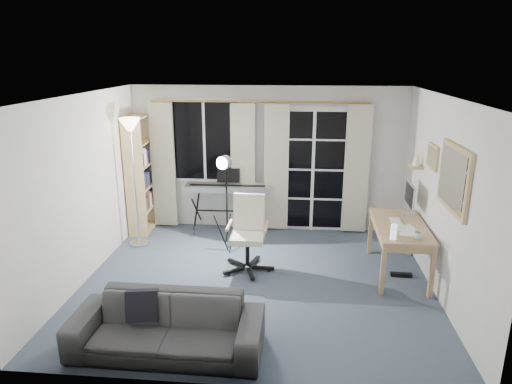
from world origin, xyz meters
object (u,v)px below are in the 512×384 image
torchiere_lamp (131,144)px  sofa (166,318)px  desk (400,231)px  bookshelf (140,176)px  monitor (410,196)px  keyboard_piano (228,189)px  studio_light (225,174)px  office_chair (248,226)px  mug (418,235)px

torchiere_lamp → sofa: 3.11m
torchiere_lamp → desk: torchiere_lamp is taller
torchiere_lamp → desk: size_ratio=1.49×
torchiere_lamp → bookshelf: bearing=102.9°
monitor → sofa: 3.77m
keyboard_piano → desk: keyboard_piano is taller
bookshelf → keyboard_piano: 1.50m
bookshelf → studio_light: size_ratio=1.30×
keyboard_piano → monitor: 2.84m
desk → sofa: size_ratio=0.70×
sofa → studio_light: bearing=86.0°
bookshelf → torchiere_lamp: bearing=-79.8°
torchiere_lamp → desk: bearing=-9.3°
torchiere_lamp → studio_light: (1.40, -0.10, -0.39)m
desk → monitor: bearing=67.7°
studio_light → sofa: size_ratio=0.79×
bookshelf → office_chair: bookshelf is taller
bookshelf → torchiere_lamp: (0.16, -0.72, 0.67)m
monitor → mug: monitor is taller
bookshelf → sofa: bookshelf is taller
office_chair → mug: size_ratio=9.00×
torchiere_lamp → mug: size_ratio=17.16×
bookshelf → monitor: (4.20, -0.90, 0.05)m
monitor → studio_light: bearing=179.6°
sofa → office_chair: bearing=73.6°
bookshelf → studio_light: bearing=-30.2°
mug → sofa: bearing=-151.9°
keyboard_piano → mug: bearing=-35.4°
office_chair → monitor: monitor is taller
studio_light → office_chair: size_ratio=1.45×
bookshelf → mug: (4.10, -1.85, -0.16)m
keyboard_piano → office_chair: bearing=-70.5°
mug → sofa: 3.13m
sofa → bookshelf: bearing=113.0°
torchiere_lamp → sofa: size_ratio=1.04×
monitor → desk: bearing=-112.3°
office_chair → torchiere_lamp: bearing=161.7°
keyboard_piano → mug: (2.61, -1.78, 0.00)m
torchiere_lamp → desk: (3.84, -0.63, -0.98)m
torchiere_lamp → sofa: torchiere_lamp is taller
studio_light → sofa: studio_light is taller
keyboard_piano → mug: keyboard_piano is taller
desk → monitor: size_ratio=2.62×
studio_light → mug: bearing=2.8°
bookshelf → torchiere_lamp: 0.99m
bookshelf → sofa: (1.37, -3.31, -0.55)m
torchiere_lamp → desk: 4.01m
keyboard_piano → office_chair: 1.37m
studio_light → sofa: (-0.20, -2.49, -0.84)m
torchiere_lamp → keyboard_piano: size_ratio=1.43×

